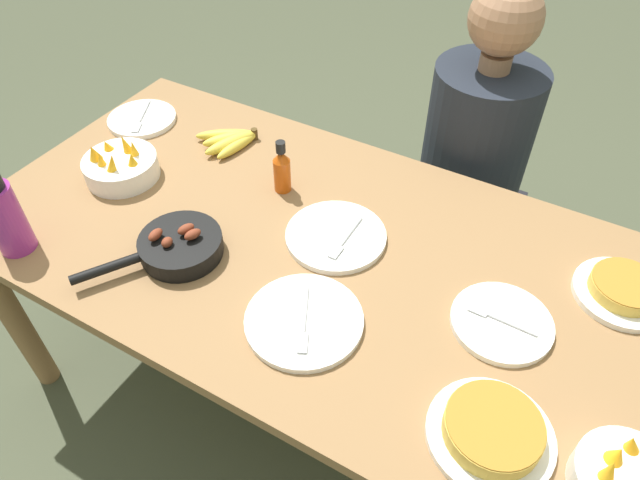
{
  "coord_description": "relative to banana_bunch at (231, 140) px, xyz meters",
  "views": [
    {
      "loc": [
        0.5,
        -0.87,
        1.74
      ],
      "look_at": [
        0.0,
        0.0,
        0.75
      ],
      "focal_mm": 32.0,
      "sensor_mm": 36.0,
      "label": 1
    }
  ],
  "objects": [
    {
      "name": "banana_bunch",
      "position": [
        0.0,
        0.0,
        0.0
      ],
      "size": [
        0.18,
        0.19,
        0.04
      ],
      "color": "gold",
      "rests_on": "dining_table"
    },
    {
      "name": "empty_plate_near_front",
      "position": [
        0.47,
        -0.2,
        -0.01
      ],
      "size": [
        0.26,
        0.26,
        0.02
      ],
      "color": "white",
      "rests_on": "dining_table"
    },
    {
      "name": "fruit_bowl_mango",
      "position": [
        -0.18,
        -0.28,
        0.02
      ],
      "size": [
        0.21,
        0.21,
        0.12
      ],
      "color": "white",
      "rests_on": "dining_table"
    },
    {
      "name": "skillet",
      "position": [
        0.16,
        -0.44,
        0.01
      ],
      "size": [
        0.25,
        0.33,
        0.08
      ],
      "rotation": [
        0.0,
        0.0,
        4.15
      ],
      "color": "black",
      "rests_on": "dining_table"
    },
    {
      "name": "empty_plate_mid_edge",
      "position": [
        -0.33,
        -0.04,
        -0.01
      ],
      "size": [
        0.22,
        0.22,
        0.02
      ],
      "color": "white",
      "rests_on": "dining_table"
    },
    {
      "name": "ground_plane",
      "position": [
        0.46,
        -0.25,
        -0.74
      ],
      "size": [
        14.0,
        14.0,
        0.0
      ],
      "primitive_type": "plane",
      "color": "#474C38"
    },
    {
      "name": "hot_sauce_bottle",
      "position": [
        0.25,
        -0.1,
        0.05
      ],
      "size": [
        0.05,
        0.05,
        0.16
      ],
      "color": "#C64C0F",
      "rests_on": "dining_table"
    },
    {
      "name": "empty_plate_far_left",
      "position": [
        0.54,
        -0.47,
        -0.01
      ],
      "size": [
        0.27,
        0.27,
        0.02
      ],
      "color": "white",
      "rests_on": "dining_table"
    },
    {
      "name": "frittata_plate_center",
      "position": [
        0.98,
        -0.53,
        0.01
      ],
      "size": [
        0.24,
        0.24,
        0.06
      ],
      "color": "white",
      "rests_on": "dining_table"
    },
    {
      "name": "person_figure",
      "position": [
        0.64,
        0.43,
        -0.24
      ],
      "size": [
        0.37,
        0.37,
        1.19
      ],
      "color": "black",
      "rests_on": "ground_plane"
    },
    {
      "name": "dining_table",
      "position": [
        0.46,
        -0.25,
        -0.1
      ],
      "size": [
        1.84,
        0.92,
        0.72
      ],
      "color": "olive",
      "rests_on": "ground_plane"
    },
    {
      "name": "empty_plate_far_right",
      "position": [
        0.92,
        -0.26,
        -0.01
      ],
      "size": [
        0.23,
        0.23,
        0.02
      ],
      "color": "white",
      "rests_on": "dining_table"
    },
    {
      "name": "frittata_plate_side",
      "position": [
        1.14,
        -0.04,
        0.0
      ],
      "size": [
        0.22,
        0.22,
        0.05
      ],
      "color": "white",
      "rests_on": "dining_table"
    },
    {
      "name": "water_bottle",
      "position": [
        -0.21,
        -0.62,
        0.09
      ],
      "size": [
        0.09,
        0.09,
        0.22
      ],
      "color": "#992D89",
      "rests_on": "dining_table"
    }
  ]
}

